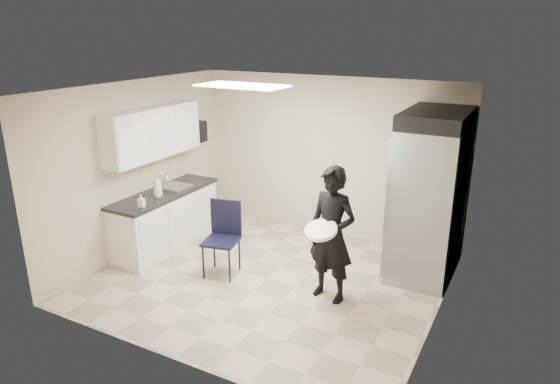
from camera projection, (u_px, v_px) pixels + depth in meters
The scene contains 21 objects.
floor at pixel (268, 279), 6.92m from camera, with size 4.50×4.50×0.00m, color #B8A790.
ceiling at pixel (266, 89), 6.09m from camera, with size 4.50×4.50×0.00m, color white.
back_wall at pixel (327, 156), 8.18m from camera, with size 4.50×4.50×0.00m, color #BDB49C.
left_wall at pixel (137, 168), 7.51m from camera, with size 4.00×4.00×0.00m, color #BDB49C.
right_wall at pixel (444, 220), 5.50m from camera, with size 4.00×4.00×0.00m, color #BDB49C.
ceiling_panel at pixel (242, 86), 6.71m from camera, with size 1.20×0.60×0.02m, color white.
lower_counter at pixel (166, 221), 7.82m from camera, with size 0.60×1.90×0.86m, color silver.
countertop at pixel (164, 193), 7.68m from camera, with size 0.64×1.95×0.05m, color black.
sink at pixel (175, 190), 7.88m from camera, with size 0.42×0.40×0.14m, color gray.
faucet at pixel (165, 179), 7.92m from camera, with size 0.02×0.02×0.24m, color silver.
upper_cabinets at pixel (153, 132), 7.44m from camera, with size 0.35×1.80×0.75m, color silver.
towel_dispenser at pixel (197, 132), 8.49m from camera, with size 0.22×0.30×0.35m, color black.
notice_sticker_left at pixel (143, 172), 7.62m from camera, with size 0.00×0.12×0.07m, color yellow.
notice_sticker_right at pixel (152, 171), 7.80m from camera, with size 0.00×0.12×0.07m, color yellow.
commercial_fridge at pixel (429, 201), 6.83m from camera, with size 0.80×1.35×2.10m, color gray.
fridge_compressor at pixel (438, 118), 6.47m from camera, with size 0.80×1.35×0.20m, color black.
folding_chair at pixel (221, 241), 6.88m from camera, with size 0.45×0.45×1.02m, color black.
man_tuxedo at pixel (332, 235), 6.18m from camera, with size 0.64×0.43×1.75m, color black.
bucket_lid at pixel (321, 230), 5.95m from camera, with size 0.40×0.40×0.05m, color white.
soap_bottle_a at pixel (157, 186), 7.39m from camera, with size 0.13×0.13×0.34m, color white.
soap_bottle_b at pixel (141, 201), 7.00m from camera, with size 0.08×0.08×0.18m, color #AFACB9.
Camera 1 is at (3.06, -5.37, 3.33)m, focal length 32.00 mm.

